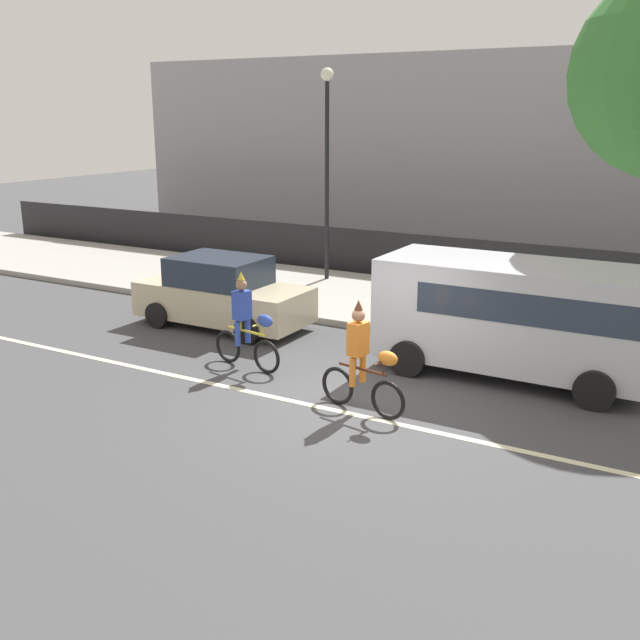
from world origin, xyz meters
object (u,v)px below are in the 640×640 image
object	(u,v)px
parade_cyclist_orange	(363,364)
parked_car_beige	(222,294)
parade_cyclist_cobalt	(247,327)
parked_van_silver	(519,311)
street_lamp_post	(327,144)

from	to	relation	value
parade_cyclist_orange	parked_car_beige	size ratio (longest dim) A/B	0.47
parade_cyclist_cobalt	parked_van_silver	size ratio (longest dim) A/B	0.38
parade_cyclist_cobalt	street_lamp_post	bearing A→B (deg)	107.37
parade_cyclist_orange	street_lamp_post	xyz separation A→B (m)	(-5.24, 8.17, 3.15)
street_lamp_post	parked_car_beige	bearing A→B (deg)	-89.20
parked_van_silver	parked_car_beige	xyz separation A→B (m)	(-6.89, 0.03, -0.50)
parade_cyclist_cobalt	parade_cyclist_orange	size ratio (longest dim) A/B	1.00
parked_car_beige	street_lamp_post	distance (m)	6.04
parked_van_silver	street_lamp_post	distance (m)	9.08
parade_cyclist_cobalt	parked_van_silver	xyz separation A→B (m)	(4.69, 2.14, 0.44)
parade_cyclist_orange	parade_cyclist_cobalt	bearing A→B (deg)	163.48
parade_cyclist_cobalt	street_lamp_post	distance (m)	8.26
parked_van_silver	street_lamp_post	world-z (taller)	street_lamp_post
parade_cyclist_orange	parked_van_silver	world-z (taller)	parked_van_silver
parked_car_beige	parked_van_silver	bearing A→B (deg)	-0.27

